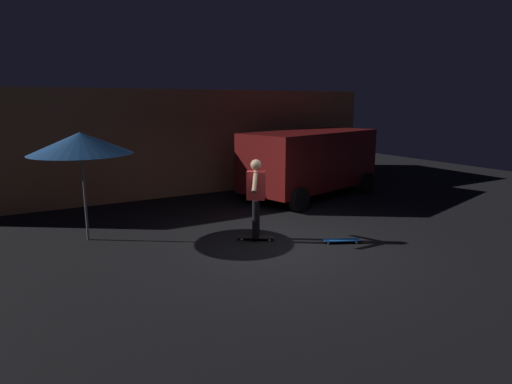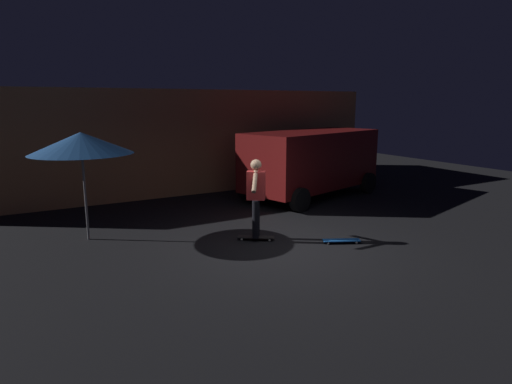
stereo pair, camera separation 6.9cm
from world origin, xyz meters
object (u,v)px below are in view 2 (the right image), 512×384
Objects in this scene: skateboard_ridden at (256,237)px; patio_umbrella at (81,143)px; skateboard_spare at (341,240)px; skater at (256,193)px; parked_van at (311,160)px.

patio_umbrella is at bearing 149.46° from skateboard_ridden.
patio_umbrella reaches higher than skateboard_ridden.
skater is (-1.45, 1.08, 0.98)m from skateboard_spare.
skateboard_ridden is 0.98m from skater.
skateboard_spare is at bearing -118.84° from parked_van.
parked_van is 2.96× the size of skater.
parked_van reaches higher than skateboard_spare.
patio_umbrella is (-6.79, -1.13, 0.91)m from parked_van.
parked_van is 6.58× the size of skateboard_ridden.
skater is (-3.68, -2.97, -0.12)m from parked_van.
patio_umbrella is 3.76m from skater.
patio_umbrella is at bearing 147.37° from skateboard_spare.
patio_umbrella is 4.14m from skateboard_ridden.
parked_van reaches higher than skater.
skateboard_ridden is 1.81m from skateboard_spare.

